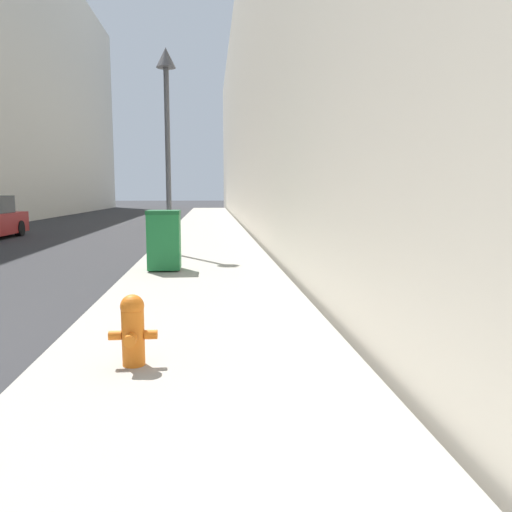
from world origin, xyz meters
name	(u,v)px	position (x,y,z in m)	size (l,w,h in m)	color
sidewalk_right	(208,232)	(5.72, 18.00, 0.08)	(3.22, 60.00, 0.16)	#9E998E
building_right_stone	(338,108)	(13.43, 26.00, 6.72)	(12.00, 60.00, 13.44)	beige
fire_hydrant	(133,328)	(5.09, 0.89, 0.52)	(0.45, 0.34, 0.69)	orange
trash_bin	(164,240)	(4.86, 6.76, 0.80)	(0.68, 0.67, 1.26)	#1E7538
lamppost	(167,112)	(4.74, 9.68, 3.86)	(0.50, 0.50, 5.32)	#4C4C51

